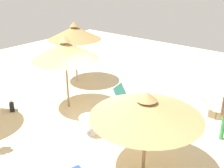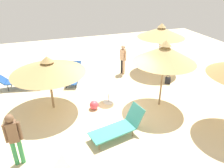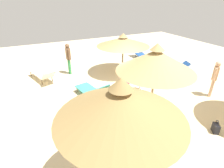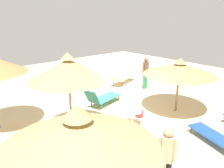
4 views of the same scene
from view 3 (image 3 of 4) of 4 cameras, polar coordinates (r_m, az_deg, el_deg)
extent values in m
cube|color=beige|center=(8.29, 4.60, -3.78)|extent=(24.00, 24.00, 0.10)
cylinder|color=olive|center=(6.15, 12.80, -2.93)|extent=(0.08, 0.08, 2.34)
cone|color=tan|center=(5.69, 13.96, 7.29)|extent=(2.51, 2.51, 0.68)
cone|color=tan|center=(5.56, 14.46, 11.57)|extent=(0.45, 0.45, 0.22)
cylinder|color=#B2B2B7|center=(3.95, 2.36, -20.59)|extent=(0.10, 0.10, 2.47)
cone|color=#997A47|center=(3.20, 2.74, -6.37)|extent=(2.48, 2.48, 0.61)
cone|color=#997A47|center=(3.00, 2.91, 0.10)|extent=(0.45, 0.45, 0.22)
cylinder|color=olive|center=(10.24, 3.44, 8.88)|extent=(0.09, 0.09, 2.05)
cone|color=tan|center=(10.01, 3.58, 13.47)|extent=(2.94, 2.94, 0.48)
cone|color=tan|center=(9.94, 3.63, 15.37)|extent=(0.53, 0.53, 0.22)
cube|color=teal|center=(8.07, -7.35, -2.10)|extent=(1.00, 1.69, 0.05)
cylinder|color=brown|center=(8.55, -11.24, -1.86)|extent=(0.04, 0.04, 0.26)
cylinder|color=brown|center=(8.78, -7.88, -0.78)|extent=(0.04, 0.04, 0.26)
cylinder|color=brown|center=(7.52, -6.60, -5.73)|extent=(0.04, 0.04, 0.26)
cylinder|color=brown|center=(7.78, -2.94, -4.38)|extent=(0.04, 0.04, 0.26)
cube|color=teal|center=(7.18, -3.62, -2.61)|extent=(0.75, 0.51, 0.66)
cube|color=silver|center=(10.43, -22.02, 3.30)|extent=(1.16, 1.87, 0.05)
cylinder|color=brown|center=(11.07, -24.65, 3.05)|extent=(0.04, 0.04, 0.32)
cylinder|color=brown|center=(11.23, -22.04, 3.88)|extent=(0.04, 0.04, 0.32)
cylinder|color=brown|center=(9.78, -21.63, 0.64)|extent=(0.04, 0.04, 0.32)
cylinder|color=brown|center=(9.96, -18.74, 1.60)|extent=(0.04, 0.04, 0.32)
cube|color=silver|center=(9.39, -19.65, 2.80)|extent=(0.77, 0.66, 0.47)
cube|color=#1E478C|center=(12.53, 10.04, 8.72)|extent=(0.95, 1.84, 0.05)
cylinder|color=#2D2D33|center=(12.07, 12.48, 6.81)|extent=(0.04, 0.04, 0.34)
cylinder|color=#2D2D33|center=(11.86, 10.22, 6.66)|extent=(0.04, 0.04, 0.34)
cylinder|color=#2D2D33|center=(13.33, 9.75, 8.94)|extent=(0.04, 0.04, 0.34)
cylinder|color=#2D2D33|center=(13.14, 7.65, 8.82)|extent=(0.04, 0.04, 0.34)
cube|color=#1E478C|center=(13.47, 8.19, 11.27)|extent=(0.71, 0.67, 0.51)
cube|color=#1E478C|center=(10.79, 16.95, 4.33)|extent=(1.89, 1.13, 0.05)
cylinder|color=#2D2D33|center=(10.35, 13.56, 2.98)|extent=(0.04, 0.04, 0.23)
cylinder|color=#2D2D33|center=(10.78, 12.68, 4.04)|extent=(0.04, 0.04, 0.23)
cylinder|color=#2D2D33|center=(10.96, 20.96, 3.25)|extent=(0.04, 0.04, 0.23)
cylinder|color=#2D2D33|center=(11.37, 19.87, 4.26)|extent=(0.04, 0.04, 0.23)
cube|color=#1E478C|center=(11.20, 22.28, 5.51)|extent=(0.61, 0.71, 0.43)
cylinder|color=#338C4C|center=(10.55, -13.39, 5.36)|extent=(0.13, 0.13, 0.88)
cylinder|color=#338C4C|center=(10.72, -13.64, 5.66)|extent=(0.13, 0.13, 0.88)
cube|color=brown|center=(10.39, -13.96, 9.46)|extent=(0.23, 0.29, 0.66)
sphere|color=brown|center=(10.27, -14.24, 11.84)|extent=(0.24, 0.24, 0.24)
cylinder|color=brown|center=(10.22, -13.68, 9.06)|extent=(0.09, 0.09, 0.60)
cylinder|color=brown|center=(10.58, -14.20, 9.59)|extent=(0.09, 0.09, 0.60)
cylinder|color=tan|center=(9.07, 29.32, -1.26)|extent=(0.13, 0.13, 0.83)
cylinder|color=black|center=(9.20, 29.44, -0.92)|extent=(0.13, 0.13, 0.83)
cube|color=tan|center=(8.87, 30.40, 3.06)|extent=(0.32, 0.31, 0.62)
sphere|color=tan|center=(8.74, 31.03, 5.58)|extent=(0.22, 0.22, 0.22)
cylinder|color=tan|center=(8.72, 30.24, 2.55)|extent=(0.09, 0.09, 0.57)
cylinder|color=tan|center=(9.04, 30.49, 3.26)|extent=(0.09, 0.09, 0.57)
cube|color=black|center=(7.01, 30.38, -12.19)|extent=(0.29, 0.33, 0.33)
torus|color=black|center=(6.89, 30.79, -10.79)|extent=(0.13, 0.19, 0.21)
cylinder|color=silver|center=(8.35, 9.04, 1.23)|extent=(0.71, 0.71, 0.02)
cylinder|color=silver|center=(8.48, 8.89, -0.66)|extent=(0.05, 0.05, 0.59)
cylinder|color=silver|center=(8.61, 8.76, -2.34)|extent=(0.50, 0.50, 0.02)
sphere|color=#D83F4C|center=(8.93, 4.47, 0.33)|extent=(0.39, 0.39, 0.39)
camera|label=1|loc=(15.63, 17.44, 29.23)|focal=44.81mm
camera|label=2|loc=(9.45, -53.02, 23.43)|focal=34.93mm
camera|label=4|loc=(9.42, 62.24, 12.09)|focal=34.85mm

